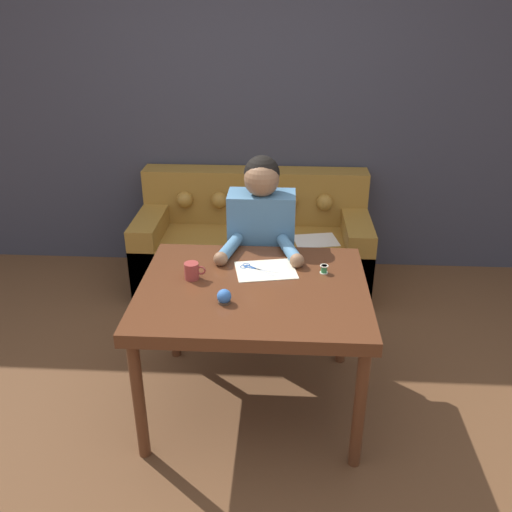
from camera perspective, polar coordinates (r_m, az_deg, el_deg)
ground_plane at (r=3.14m, az=-3.00°, el=-16.44°), size 16.00×16.00×0.00m
wall_back at (r=4.35m, az=-0.62°, el=15.19°), size 8.00×0.06×2.60m
dining_table at (r=2.82m, az=-0.29°, el=-4.53°), size 1.18×0.96×0.76m
couch at (r=4.27m, az=-0.26°, el=1.06°), size 1.77×0.79×0.87m
person at (r=3.38m, az=0.56°, el=0.24°), size 0.50×0.58×1.27m
pattern_paper_main at (r=2.93m, az=1.03°, el=-1.50°), size 0.36×0.30×0.00m
scissors at (r=2.95m, az=-0.40°, el=-1.27°), size 0.21×0.14×0.01m
mug at (r=2.85m, az=-6.75°, el=-1.57°), size 0.11×0.08×0.09m
thread_spool at (r=2.92m, az=7.17°, el=-1.38°), size 0.04×0.04×0.05m
pin_cushion at (r=2.62m, az=-3.38°, el=-4.32°), size 0.07×0.07×0.07m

